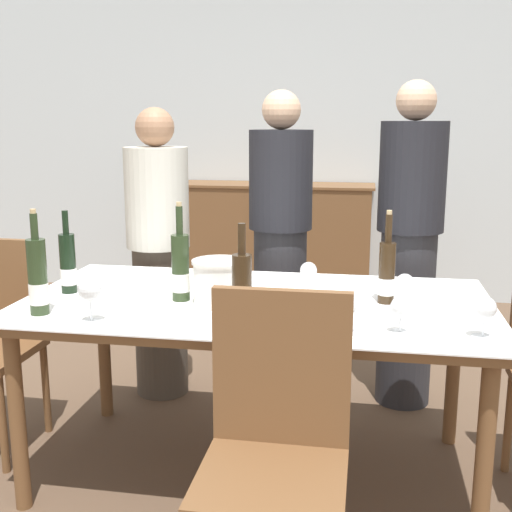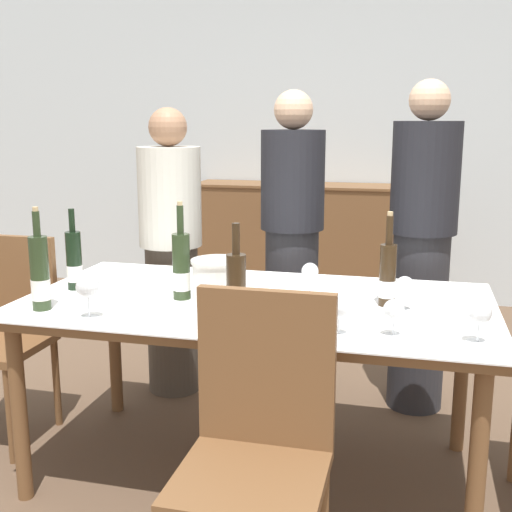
{
  "view_description": "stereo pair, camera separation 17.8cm",
  "coord_description": "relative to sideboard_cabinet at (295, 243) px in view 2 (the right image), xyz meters",
  "views": [
    {
      "loc": [
        0.42,
        -2.44,
        1.45
      ],
      "look_at": [
        0.0,
        0.0,
        0.93
      ],
      "focal_mm": 45.0,
      "sensor_mm": 36.0,
      "label": 1
    },
    {
      "loc": [
        0.6,
        -2.4,
        1.45
      ],
      "look_at": [
        0.0,
        0.0,
        0.93
      ],
      "focal_mm": 45.0,
      "sensor_mm": 36.0,
      "label": 2
    }
  ],
  "objects": [
    {
      "name": "ground_plane",
      "position": [
        0.33,
        -2.64,
        -0.48
      ],
      "size": [
        12.0,
        12.0,
        0.0
      ],
      "primitive_type": "plane",
      "color": "brown"
    },
    {
      "name": "back_wall",
      "position": [
        0.33,
        0.29,
        0.92
      ],
      "size": [
        8.0,
        0.1,
        2.8
      ],
      "color": "silver",
      "rests_on": "ground_plane"
    },
    {
      "name": "sideboard_cabinet",
      "position": [
        0.0,
        0.0,
        0.0
      ],
      "size": [
        1.63,
        0.46,
        0.96
      ],
      "color": "brown",
      "rests_on": "ground_plane"
    },
    {
      "name": "dining_table",
      "position": [
        0.33,
        -2.64,
        0.2
      ],
      "size": [
        1.86,
        1.0,
        0.75
      ],
      "color": "brown",
      "rests_on": "ground_plane"
    },
    {
      "name": "ice_bucket",
      "position": [
        0.2,
        -2.73,
        0.36
      ],
      "size": [
        0.21,
        0.21,
        0.18
      ],
      "color": "white",
      "rests_on": "dining_table"
    },
    {
      "name": "wine_bottle_0",
      "position": [
        0.03,
        -2.69,
        0.4
      ],
      "size": [
        0.07,
        0.07,
        0.39
      ],
      "color": "#28381E",
      "rests_on": "dining_table"
    },
    {
      "name": "wine_bottle_1",
      "position": [
        -0.46,
        -2.66,
        0.39
      ],
      "size": [
        0.07,
        0.07,
        0.34
      ],
      "color": "black",
      "rests_on": "dining_table"
    },
    {
      "name": "wine_bottle_2",
      "position": [
        0.33,
        -2.93,
        0.39
      ],
      "size": [
        0.07,
        0.07,
        0.36
      ],
      "color": "#332314",
      "rests_on": "dining_table"
    },
    {
      "name": "wine_bottle_3",
      "position": [
        0.84,
        -2.59,
        0.39
      ],
      "size": [
        0.07,
        0.07,
        0.37
      ],
      "color": "#332314",
      "rests_on": "dining_table"
    },
    {
      "name": "wine_bottle_4",
      "position": [
        -0.43,
        -2.96,
        0.41
      ],
      "size": [
        0.07,
        0.07,
        0.39
      ],
      "color": "#28381E",
      "rests_on": "dining_table"
    },
    {
      "name": "wine_glass_0",
      "position": [
        0.7,
        -2.99,
        0.36
      ],
      "size": [
        0.07,
        0.07,
        0.13
      ],
      "color": "white",
      "rests_on": "dining_table"
    },
    {
      "name": "wine_glass_1",
      "position": [
        0.88,
        -2.96,
        0.36
      ],
      "size": [
        0.07,
        0.07,
        0.13
      ],
      "color": "white",
      "rests_on": "dining_table"
    },
    {
      "name": "wine_glass_2",
      "position": [
        -0.2,
        -3.03,
        0.38
      ],
      "size": [
        0.08,
        0.08,
        0.16
      ],
      "color": "white",
      "rests_on": "dining_table"
    },
    {
      "name": "wine_glass_3",
      "position": [
        0.91,
        -2.65,
        0.36
      ],
      "size": [
        0.07,
        0.07,
        0.13
      ],
      "color": "white",
      "rests_on": "dining_table"
    },
    {
      "name": "wine_glass_4",
      "position": [
        1.15,
        -2.96,
        0.37
      ],
      "size": [
        0.08,
        0.08,
        0.14
      ],
      "color": "white",
      "rests_on": "dining_table"
    },
    {
      "name": "wine_glass_5",
      "position": [
        0.53,
        -2.53,
        0.37
      ],
      "size": [
        0.07,
        0.07,
        0.14
      ],
      "color": "white",
      "rests_on": "dining_table"
    },
    {
      "name": "chair_near_front",
      "position": [
        0.52,
        -3.37,
        0.07
      ],
      "size": [
        0.42,
        0.42,
        0.97
      ],
      "color": "brown",
      "rests_on": "ground_plane"
    },
    {
      "name": "chair_left_end",
      "position": [
        -0.9,
        -2.56,
        0.05
      ],
      "size": [
        0.42,
        0.42,
        0.93
      ],
      "color": "brown",
      "rests_on": "ground_plane"
    },
    {
      "name": "person_host",
      "position": [
        -0.32,
        -1.91,
        0.28
      ],
      "size": [
        0.33,
        0.33,
        1.53
      ],
      "color": "#51473D",
      "rests_on": "ground_plane"
    },
    {
      "name": "person_guest_left",
      "position": [
        0.31,
        -1.78,
        0.32
      ],
      "size": [
        0.33,
        0.33,
        1.61
      ],
      "color": "#2D2D33",
      "rests_on": "ground_plane"
    },
    {
      "name": "person_guest_right",
      "position": [
        0.97,
        -1.81,
        0.34
      ],
      "size": [
        0.33,
        0.33,
        1.65
      ],
      "color": "#2D2D33",
      "rests_on": "ground_plane"
    }
  ]
}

